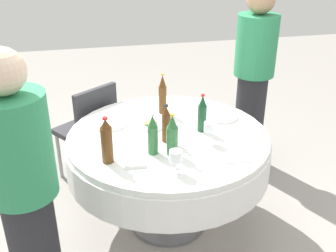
{
  "coord_description": "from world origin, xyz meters",
  "views": [
    {
      "loc": [
        0.51,
        2.35,
        1.99
      ],
      "look_at": [
        0.0,
        0.0,
        0.8
      ],
      "focal_mm": 43.24,
      "sensor_mm": 36.0,
      "label": 1
    }
  ],
  "objects": [
    {
      "name": "plate_west",
      "position": [
        0.37,
        -0.23,
        0.75
      ],
      "size": [
        0.26,
        0.26,
        0.02
      ],
      "color": "white",
      "rests_on": "dining_table"
    },
    {
      "name": "bottle_dark_green_near",
      "position": [
        -0.23,
        0.0,
        0.86
      ],
      "size": [
        0.06,
        0.06,
        0.27
      ],
      "color": "#194728",
      "rests_on": "dining_table"
    },
    {
      "name": "dining_table",
      "position": [
        0.0,
        0.0,
        0.59
      ],
      "size": [
        1.38,
        1.38,
        0.74
      ],
      "color": "white",
      "rests_on": "ground_plane"
    },
    {
      "name": "bottle_brown_left",
      "position": [
        0.42,
        0.27,
        0.88
      ],
      "size": [
        0.07,
        0.07,
        0.29
      ],
      "color": "#593314",
      "rests_on": "dining_table"
    },
    {
      "name": "bottle_brown_right",
      "position": [
        0.03,
        0.09,
        0.86
      ],
      "size": [
        0.06,
        0.06,
        0.25
      ],
      "color": "#593314",
      "rests_on": "dining_table"
    },
    {
      "name": "fork_near",
      "position": [
        0.09,
        -0.48,
        0.74
      ],
      "size": [
        0.08,
        0.17,
        0.0
      ],
      "primitive_type": "cube",
      "rotation": [
        0.0,
        0.0,
        1.93
      ],
      "color": "silver",
      "rests_on": "dining_table"
    },
    {
      "name": "person_left",
      "position": [
        0.86,
        0.58,
        0.8
      ],
      "size": [
        0.34,
        0.34,
        1.54
      ],
      "rotation": [
        0.0,
        0.0,
        -0.97
      ],
      "color": "#26262B",
      "rests_on": "ground_plane"
    },
    {
      "name": "spoon_rear",
      "position": [
        -0.31,
        0.44,
        0.74
      ],
      "size": [
        0.18,
        0.04,
        0.0
      ],
      "primitive_type": "cube",
      "rotation": [
        0.0,
        0.0,
        6.17
      ],
      "color": "silver",
      "rests_on": "dining_table"
    },
    {
      "name": "wine_glass_rear",
      "position": [
        -0.23,
        0.17,
        0.84
      ],
      "size": [
        0.07,
        0.07,
        0.14
      ],
      "color": "white",
      "rests_on": "dining_table"
    },
    {
      "name": "folded_napkin",
      "position": [
        0.27,
        0.32,
        0.75
      ],
      "size": [
        0.13,
        0.13,
        0.02
      ],
      "primitive_type": "cube",
      "rotation": [
        0.0,
        0.0,
        -0.04
      ],
      "color": "white",
      "rests_on": "dining_table"
    },
    {
      "name": "spoon_right",
      "position": [
        0.25,
        0.1,
        0.74
      ],
      "size": [
        0.18,
        0.05,
        0.0
      ],
      "primitive_type": "cube",
      "rotation": [
        0.0,
        0.0,
        3.32
      ],
      "color": "silver",
      "rests_on": "dining_table"
    },
    {
      "name": "wine_glass_east",
      "position": [
        0.06,
        0.47,
        0.84
      ],
      "size": [
        0.08,
        0.08,
        0.14
      ],
      "color": "white",
      "rests_on": "dining_table"
    },
    {
      "name": "bottle_green_south",
      "position": [
        0.14,
        0.23,
        0.86
      ],
      "size": [
        0.06,
        0.06,
        0.27
      ],
      "color": "#2D6B38",
      "rests_on": "dining_table"
    },
    {
      "name": "plate_mid",
      "position": [
        -0.43,
        -0.17,
        0.75
      ],
      "size": [
        0.24,
        0.24,
        0.02
      ],
      "color": "white",
      "rests_on": "dining_table"
    },
    {
      "name": "plate_inner",
      "position": [
        0.09,
        -0.14,
        0.75
      ],
      "size": [
        0.21,
        0.21,
        0.04
      ],
      "color": "white",
      "rests_on": "dining_table"
    },
    {
      "name": "ground_plane",
      "position": [
        0.0,
        0.0,
        0.0
      ],
      "size": [
        10.0,
        10.0,
        0.0
      ],
      "primitive_type": "plane",
      "color": "gray"
    },
    {
      "name": "bottle_green_rear",
      "position": [
        0.03,
        0.26,
        0.86
      ],
      "size": [
        0.07,
        0.07,
        0.27
      ],
      "color": "#2D6B38",
      "rests_on": "dining_table"
    },
    {
      "name": "chair_south",
      "position": [
        0.5,
        -0.69,
        0.52
      ],
      "size": [
        0.56,
        0.56,
        0.87
      ],
      "rotation": [
        0.0,
        0.0,
        3.77
      ],
      "color": "#2D2D33",
      "rests_on": "ground_plane"
    },
    {
      "name": "person_near",
      "position": [
        -0.9,
        -0.7,
        0.84
      ],
      "size": [
        0.34,
        0.34,
        1.59
      ],
      "rotation": [
        0.0,
        0.0,
        2.23
      ],
      "color": "#26262B",
      "rests_on": "ground_plane"
    },
    {
      "name": "bottle_brown_east",
      "position": [
        -0.04,
        -0.35,
        0.88
      ],
      "size": [
        0.06,
        0.06,
        0.31
      ],
      "color": "#593314",
      "rests_on": "dining_table"
    }
  ]
}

